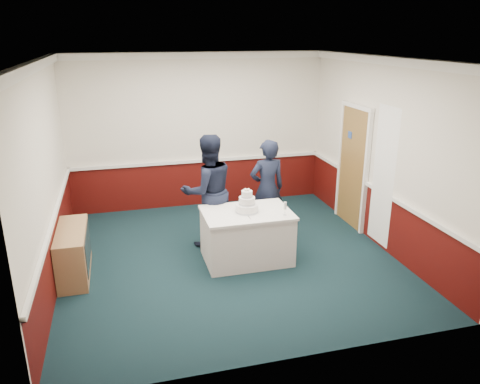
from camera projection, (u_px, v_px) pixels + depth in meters
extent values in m
plane|color=#13282E|center=(229.00, 257.00, 7.30)|extent=(5.00, 5.00, 0.00)
cube|color=silver|center=(199.00, 132.00, 9.08)|extent=(5.00, 0.05, 3.00)
cube|color=silver|center=(48.00, 178.00, 6.22)|extent=(0.05, 5.00, 3.00)
cube|color=silver|center=(380.00, 154.00, 7.42)|extent=(0.05, 5.00, 3.00)
cube|color=white|center=(228.00, 60.00, 6.34)|extent=(5.00, 5.00, 0.05)
cube|color=#460C09|center=(200.00, 183.00, 9.43)|extent=(5.00, 0.02, 0.90)
cube|color=white|center=(200.00, 161.00, 9.27)|extent=(4.98, 0.05, 0.06)
cube|color=white|center=(197.00, 55.00, 8.61)|extent=(5.00, 0.08, 0.12)
cube|color=brown|center=(353.00, 168.00, 8.29)|extent=(0.05, 0.90, 2.10)
cube|color=#234799|center=(350.00, 135.00, 8.24)|extent=(0.01, 0.12, 0.12)
cube|color=white|center=(383.00, 177.00, 7.27)|extent=(0.02, 0.60, 2.20)
cube|color=#A88351|center=(73.00, 252.00, 6.68)|extent=(0.40, 1.20, 0.70)
cube|color=black|center=(88.00, 248.00, 6.71)|extent=(0.01, 1.00, 0.50)
cube|color=white|center=(247.00, 237.00, 7.12)|extent=(1.28, 0.88, 0.76)
cube|color=white|center=(247.00, 213.00, 7.00)|extent=(1.32, 0.92, 0.04)
cylinder|color=white|center=(247.00, 208.00, 6.97)|extent=(0.34, 0.34, 0.12)
cylinder|color=#B8BBC4|center=(247.00, 211.00, 6.99)|extent=(0.35, 0.35, 0.03)
cylinder|color=white|center=(247.00, 201.00, 6.93)|extent=(0.24, 0.24, 0.11)
cylinder|color=#B8BBC4|center=(247.00, 203.00, 6.95)|extent=(0.25, 0.25, 0.02)
cylinder|color=white|center=(247.00, 194.00, 6.90)|extent=(0.16, 0.16, 0.10)
cylinder|color=#B8BBC4|center=(247.00, 196.00, 6.91)|extent=(0.17, 0.17, 0.02)
sphere|color=#EDE5C9|center=(247.00, 190.00, 6.88)|extent=(0.03, 0.03, 0.03)
sphere|color=#EDE5C9|center=(249.00, 189.00, 6.90)|extent=(0.03, 0.03, 0.03)
sphere|color=#EDE5C9|center=(245.00, 189.00, 6.90)|extent=(0.03, 0.03, 0.03)
sphere|color=#EDE5C9|center=(249.00, 190.00, 6.86)|extent=(0.03, 0.03, 0.03)
sphere|color=#EDE5C9|center=(245.00, 190.00, 6.86)|extent=(0.03, 0.03, 0.03)
cube|color=silver|center=(249.00, 217.00, 6.80)|extent=(0.02, 0.22, 0.00)
cylinder|color=silver|center=(285.00, 215.00, 6.85)|extent=(0.05, 0.05, 0.01)
cylinder|color=silver|center=(285.00, 212.00, 6.84)|extent=(0.01, 0.01, 0.09)
cylinder|color=silver|center=(285.00, 206.00, 6.81)|extent=(0.04, 0.04, 0.11)
imported|color=black|center=(208.00, 191.00, 7.48)|extent=(1.01, 0.85, 1.85)
imported|color=black|center=(267.00, 189.00, 7.86)|extent=(0.64, 0.45, 1.69)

